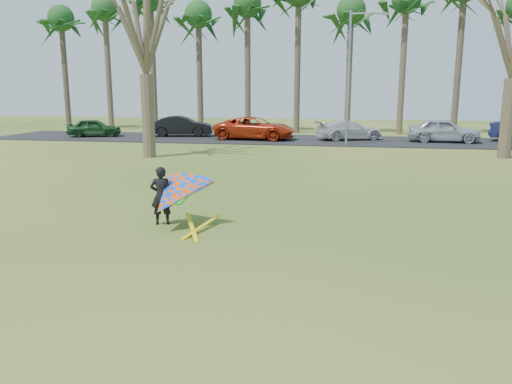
% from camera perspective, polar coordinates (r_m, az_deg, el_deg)
% --- Properties ---
extents(ground, '(100.00, 100.00, 0.00)m').
position_cam_1_polar(ground, '(10.14, -2.06, -8.37)').
color(ground, '#205212').
rests_on(ground, ground).
extents(parking_strip, '(46.00, 7.00, 0.06)m').
position_cam_1_polar(parking_strip, '(34.53, 6.94, 5.91)').
color(parking_strip, black).
rests_on(parking_strip, ground).
extents(palm_0, '(4.84, 4.84, 10.84)m').
position_cam_1_polar(palm_0, '(47.28, -21.38, 17.86)').
color(palm_0, '#47372A').
rests_on(palm_0, ground).
extents(palm_1, '(4.84, 4.84, 11.54)m').
position_cam_1_polar(palm_1, '(45.47, -16.90, 19.29)').
color(palm_1, brown).
rests_on(palm_1, ground).
extents(palm_2, '(4.84, 4.84, 12.24)m').
position_cam_1_polar(palm_2, '(43.95, -11.99, 20.71)').
color(palm_2, '#493C2B').
rests_on(palm_2, ground).
extents(palm_3, '(4.84, 4.84, 10.84)m').
position_cam_1_polar(palm_3, '(42.45, -6.60, 19.35)').
color(palm_3, '#47372A').
rests_on(palm_3, ground).
extents(palm_4, '(4.84, 4.84, 11.54)m').
position_cam_1_polar(palm_4, '(41.59, -0.99, 20.53)').
color(palm_4, brown).
rests_on(palm_4, ground).
extents(palm_6, '(4.84, 4.84, 10.84)m').
position_cam_1_polar(palm_6, '(40.70, 10.82, 19.56)').
color(palm_6, brown).
rests_on(palm_6, ground).
extents(palm_7, '(4.84, 4.84, 11.54)m').
position_cam_1_polar(palm_7, '(40.99, 16.82, 20.19)').
color(palm_7, brown).
rests_on(palm_7, ground).
extents(bare_tree_left, '(6.60, 6.60, 9.70)m').
position_cam_1_polar(bare_tree_left, '(26.53, -12.72, 18.89)').
color(bare_tree_left, brown).
rests_on(bare_tree_left, ground).
extents(streetlight, '(2.28, 0.18, 8.00)m').
position_cam_1_polar(streetlight, '(31.31, 10.84, 13.32)').
color(streetlight, gray).
rests_on(streetlight, ground).
extents(car_0, '(4.05, 2.64, 1.28)m').
position_cam_1_polar(car_0, '(38.45, -18.00, 7.01)').
color(car_0, '#1A421D').
rests_on(car_0, parking_strip).
extents(car_1, '(4.66, 2.34, 1.47)m').
position_cam_1_polar(car_1, '(37.18, -8.48, 7.45)').
color(car_1, black).
rests_on(car_1, parking_strip).
extents(car_2, '(5.70, 2.97, 1.53)m').
position_cam_1_polar(car_2, '(34.48, -0.14, 7.31)').
color(car_2, '#B72A0E').
rests_on(car_2, parking_strip).
extents(car_3, '(4.87, 3.45, 1.31)m').
position_cam_1_polar(car_3, '(34.81, 10.65, 6.97)').
color(car_3, silver).
rests_on(car_3, parking_strip).
extents(car_4, '(4.62, 2.17, 1.53)m').
position_cam_1_polar(car_4, '(34.94, 20.68, 6.62)').
color(car_4, '#A5A9B3').
rests_on(car_4, parking_strip).
extents(kite_flyer, '(2.13, 2.39, 2.02)m').
position_cam_1_polar(kite_flyer, '(12.79, -9.42, -0.37)').
color(kite_flyer, black).
rests_on(kite_flyer, ground).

